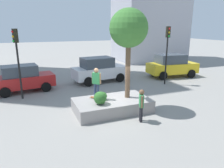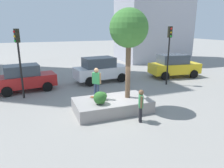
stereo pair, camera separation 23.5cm
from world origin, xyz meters
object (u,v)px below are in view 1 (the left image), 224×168
Objects in this scene: traffic_light_median at (17,52)px; traffic_light_corner at (167,46)px; planter_ledge at (112,105)px; sedan_parked at (23,78)px; skateboard at (97,98)px; bystander_watching at (141,103)px; plaza_tree at (129,29)px; skateboarder at (96,81)px; police_car at (99,70)px; taxi_cab at (172,65)px.

traffic_light_corner is at bearing -2.43° from traffic_light_median.
planter_ledge is at bearing -149.44° from traffic_light_corner.
planter_ledge is 0.95× the size of sedan_parked.
skateboard is 2.78m from bystander_watching.
planter_ledge is 4.27m from plaza_tree.
sedan_parked is at bearing 86.55° from traffic_light_median.
plaza_tree reaches higher than skateboarder.
planter_ledge is 0.93× the size of traffic_light_median.
skateboarder is (-1.73, 0.40, -2.76)m from plaza_tree.
plaza_tree is (0.97, 0.04, 4.15)m from planter_ledge.
skateboard is 0.42× the size of skateboarder.
planter_ledge is at bearing -177.44° from plaza_tree.
skateboard is at bearing 166.89° from plaza_tree.
sedan_parked is at bearing -174.05° from police_car.
traffic_light_median is (-0.10, -1.70, 2.08)m from sedan_parked.
skateboard is 8.06m from traffic_light_corner.
skateboarder is 2.87m from bystander_watching.
bystander_watching is at bearing -55.17° from skateboarder.
skateboarder is at bearing -26.57° from skateboard.
plaza_tree is at bearing -142.59° from taxi_cab.
plaza_tree reaches higher than police_car.
taxi_cab is at bearing 37.41° from plaza_tree.
skateboard is at bearing -109.70° from police_car.
skateboarder reaches higher than bystander_watching.
skateboarder is 0.36× the size of taxi_cab.
taxi_cab is (9.15, 5.28, 0.36)m from skateboard.
skateboard is at bearing -150.03° from taxi_cab.
skateboarder is 0.36× the size of police_car.
traffic_light_corner is (4.82, -2.79, 2.09)m from police_car.
plaza_tree reaches higher than traffic_light_median.
planter_ledge is 0.88× the size of police_car.
police_car is at bearing 149.89° from traffic_light_corner.
skateboard is at bearing 153.43° from skateboarder.
police_car is at bearing 5.95° from sedan_parked.
skateboard is 0.15× the size of police_car.
bystander_watching is at bearing -135.09° from taxi_cab.
police_car is 6.88m from traffic_light_median.
traffic_light_median is at bearing 138.97° from planter_ledge.
police_car is 7.04m from taxi_cab.
bystander_watching is at bearing -93.97° from police_car.
taxi_cab is at bearing 29.97° from skateboard.
skateboard is (-1.73, 0.40, -3.76)m from plaza_tree.
skateboard is 6.41m from police_car.
traffic_light_median reaches higher than skateboarder.
plaza_tree is 2.90× the size of skateboarder.
bystander_watching is at bearing -54.42° from sedan_parked.
police_car is 1.00× the size of taxi_cab.
skateboarder is 5.61m from traffic_light_median.
plaza_tree is at bearing -35.56° from traffic_light_median.
planter_ledge is 6.66m from police_car.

